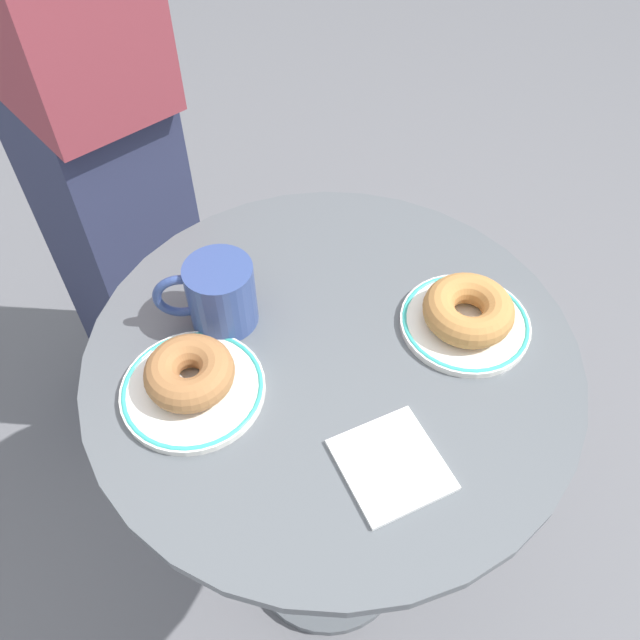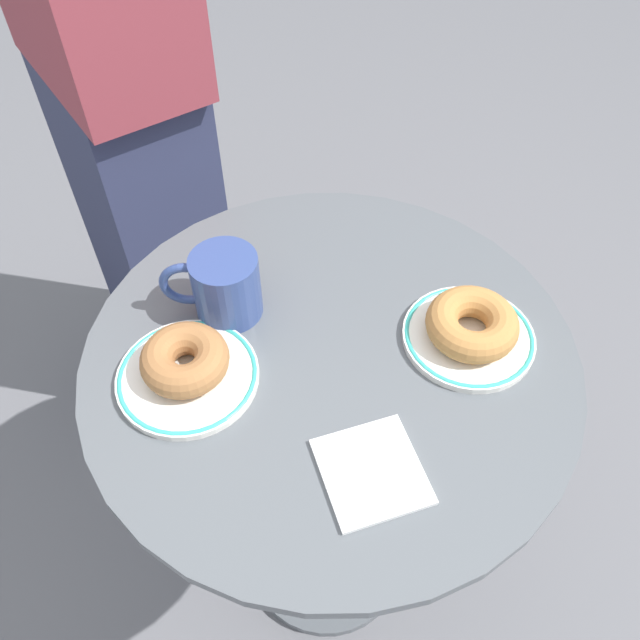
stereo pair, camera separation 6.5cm
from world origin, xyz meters
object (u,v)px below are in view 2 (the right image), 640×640
Objects in this scene: person_figure at (118,97)px; coffee_mug at (224,286)px; paper_napkin at (372,471)px; cafe_table at (329,438)px; plate_right at (469,339)px; donut_cinnamon at (185,360)px; plate_left at (188,376)px; donut_old_fashioned at (473,326)px.

coffee_mug is at bearing -69.73° from person_figure.
person_figure is at bearing 114.22° from paper_napkin.
cafe_table is at bearing -33.25° from coffee_mug.
donut_cinnamon is at bearing -177.79° from plate_right.
plate_left is at bearing 143.94° from paper_napkin.
person_figure reaches higher than plate_left.
donut_old_fashioned is 0.78m from person_figure.
plate_left reaches higher than paper_napkin.
donut_cinnamon is 0.83× the size of coffee_mug.
plate_right is 0.11× the size of person_figure.
person_figure is at bearing 102.42° from donut_cinnamon.
plate_right is 0.37m from donut_cinnamon.
cafe_table is 0.30m from plate_right.
donut_cinnamon is 0.94× the size of paper_napkin.
donut_old_fashioned is 0.08× the size of person_figure.
donut_cinnamon is 0.27m from paper_napkin.
donut_cinnamon is at bearing -177.79° from donut_old_fashioned.
coffee_mug is at bearing 121.05° from paper_napkin.
coffee_mug is 0.08× the size of person_figure.
donut_old_fashioned is at bearing 47.59° from paper_napkin.
cafe_table is at bearing 98.36° from paper_napkin.
coffee_mug reaches higher than donut_old_fashioned.
donut_cinnamon is (0.00, 0.01, 0.03)m from plate_left.
paper_napkin is at bearing -81.64° from cafe_table.
donut_old_fashioned is 0.24m from paper_napkin.
person_figure is (-0.32, 0.59, 0.27)m from cafe_table.
paper_napkin is 0.31m from coffee_mug.
paper_napkin is 0.88× the size of coffee_mug.
plate_left is 1.35× the size of coffee_mug.
paper_napkin is (-0.16, -0.17, -0.00)m from plate_right.
coffee_mug is at bearing 164.06° from plate_right.
coffee_mug is at bearing 146.75° from cafe_table.
donut_cinnamon is at bearing -174.51° from cafe_table.
plate_left is 1.62× the size of donut_cinnamon.
person_figure is at bearing 130.42° from donut_old_fashioned.
coffee_mug is at bearing 164.06° from donut_old_fashioned.
plate_right is (0.37, 0.02, -0.00)m from plate_left.
donut_old_fashioned is (0.37, 0.02, 0.03)m from plate_left.
donut_old_fashioned is 1.03× the size of paper_napkin.
plate_right is 1.58× the size of donut_cinnamon.
coffee_mug is at bearing 64.04° from donut_cinnamon.
plate_right is 0.34m from coffee_mug.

